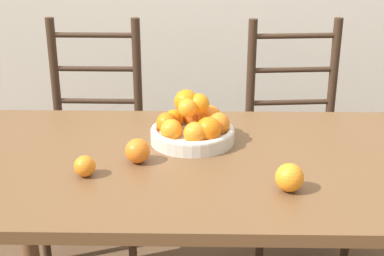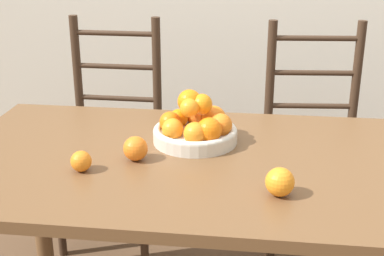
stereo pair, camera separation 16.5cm
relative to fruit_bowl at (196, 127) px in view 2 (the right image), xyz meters
name	(u,v)px [view 2 (the right image)]	position (x,y,z in m)	size (l,w,h in m)	color
dining_table	(220,187)	(0.09, -0.13, -0.15)	(1.69, 0.87, 0.74)	brown
fruit_bowl	(196,127)	(0.00, 0.00, 0.00)	(0.28, 0.28, 0.17)	beige
orange_loose_0	(81,161)	(-0.30, -0.26, -0.02)	(0.06, 0.06, 0.06)	orange
orange_loose_1	(136,149)	(-0.16, -0.17, -0.01)	(0.08, 0.08, 0.08)	orange
orange_loose_2	(280,182)	(0.26, -0.34, -0.01)	(0.08, 0.08, 0.08)	orange
chair_left	(112,139)	(-0.46, 0.59, -0.30)	(0.42, 0.40, 1.03)	#382619
chair_right	(314,149)	(0.45, 0.59, -0.30)	(0.45, 0.44, 1.03)	#382619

